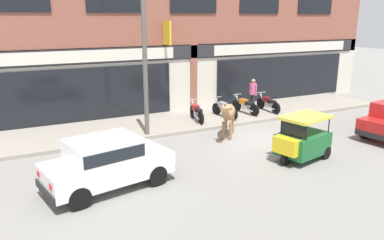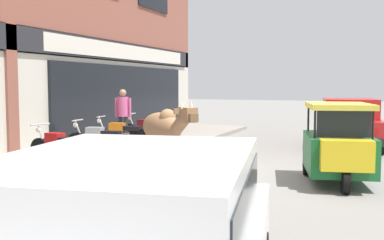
# 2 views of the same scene
# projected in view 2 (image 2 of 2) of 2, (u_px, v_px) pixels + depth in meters

# --- Properties ---
(ground_plane) EXTENTS (90.00, 90.00, 0.00)m
(ground_plane) POSITION_uv_depth(u_px,v_px,m) (227.00, 176.00, 9.23)
(ground_plane) COLOR gray
(sidewalk) EXTENTS (19.00, 3.51, 0.14)m
(sidewalk) POSITION_uv_depth(u_px,v_px,m) (70.00, 160.00, 10.72)
(sidewalk) COLOR gray
(sidewalk) RESTS_ON ground
(cow) EXTENTS (1.52, 1.80, 1.61)m
(cow) POSITION_uv_depth(u_px,v_px,m) (164.00, 129.00, 8.82)
(cow) COLOR #936B47
(cow) RESTS_ON ground
(car_1) EXTENTS (3.76, 2.08, 1.46)m
(car_1) POSITION_uv_depth(u_px,v_px,m) (349.00, 121.00, 13.23)
(car_1) COLOR black
(car_1) RESTS_ON ground
(auto_rickshaw) EXTENTS (2.13, 1.52, 1.52)m
(auto_rickshaw) POSITION_uv_depth(u_px,v_px,m) (339.00, 149.00, 8.45)
(auto_rickshaw) COLOR black
(auto_rickshaw) RESTS_ON ground
(motorcycle_0) EXTENTS (0.60, 1.80, 0.88)m
(motorcycle_0) POSITION_uv_depth(u_px,v_px,m) (60.00, 148.00, 9.59)
(motorcycle_0) COLOR black
(motorcycle_0) RESTS_ON sidewalk
(motorcycle_1) EXTENTS (0.52, 1.81, 0.88)m
(motorcycle_1) POSITION_uv_depth(u_px,v_px,m) (100.00, 140.00, 10.91)
(motorcycle_1) COLOR black
(motorcycle_1) RESTS_ON sidewalk
(motorcycle_2) EXTENTS (0.55, 1.80, 0.88)m
(motorcycle_2) POSITION_uv_depth(u_px,v_px,m) (122.00, 134.00, 12.17)
(motorcycle_2) COLOR black
(motorcycle_2) RESTS_ON sidewalk
(motorcycle_3) EXTENTS (0.52, 1.81, 0.88)m
(motorcycle_3) POSITION_uv_depth(u_px,v_px,m) (149.00, 130.00, 13.30)
(motorcycle_3) COLOR black
(motorcycle_3) RESTS_ON sidewalk
(pedestrian) EXTENTS (0.32, 0.50, 1.60)m
(pedestrian) POSITION_uv_depth(u_px,v_px,m) (123.00, 111.00, 12.90)
(pedestrian) COLOR #2D2D33
(pedestrian) RESTS_ON sidewalk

